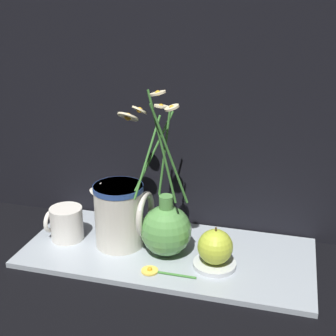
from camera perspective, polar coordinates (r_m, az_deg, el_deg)
ground_plane at (r=1.09m, az=-0.05°, el=-10.54°), size 6.00×6.00×0.00m
shelf at (r=1.08m, az=-0.05°, el=-10.27°), size 0.65×0.29×0.01m
vase_with_flowers at (r=1.04m, az=-0.12°, el=-7.13°), size 0.18×0.18×0.38m
yellow_mug at (r=1.14m, az=-12.35°, el=-6.60°), size 0.09×0.08×0.08m
ceramic_pitcher at (r=1.07m, az=-5.85°, el=-5.52°), size 0.14×0.11×0.16m
saucer_plate at (r=1.03m, az=5.69°, el=-11.60°), size 0.09×0.09×0.01m
orange_fruit at (r=1.01m, az=5.78°, el=-9.53°), size 0.08×0.08×0.08m
loose_daisy at (r=1.00m, az=-1.46°, el=-12.50°), size 0.12×0.04×0.01m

